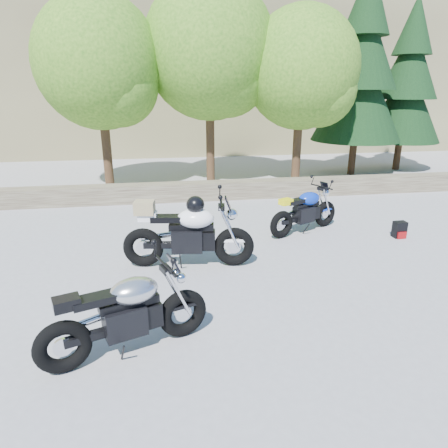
{
  "coord_description": "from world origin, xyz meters",
  "views": [
    {
      "loc": [
        -0.88,
        -5.71,
        3.06
      ],
      "look_at": [
        0.2,
        1.0,
        0.75
      ],
      "focal_mm": 32.0,
      "sensor_mm": 36.0,
      "label": 1
    }
  ],
  "objects_px": {
    "white_bike": "(188,233)",
    "silver_bike": "(127,315)",
    "blue_bike": "(305,211)",
    "backpack": "(400,230)"
  },
  "relations": [
    {
      "from": "white_bike",
      "to": "silver_bike",
      "type": "bearing_deg",
      "value": -102.72
    },
    {
      "from": "silver_bike",
      "to": "blue_bike",
      "type": "distance_m",
      "value": 5.24
    },
    {
      "from": "white_bike",
      "to": "blue_bike",
      "type": "distance_m",
      "value": 3.05
    },
    {
      "from": "white_bike",
      "to": "blue_bike",
      "type": "relative_size",
      "value": 1.28
    },
    {
      "from": "white_bike",
      "to": "backpack",
      "type": "xyz_separation_m",
      "value": [
        4.61,
        0.74,
        -0.47
      ]
    },
    {
      "from": "blue_bike",
      "to": "backpack",
      "type": "xyz_separation_m",
      "value": [
        1.91,
        -0.67,
        -0.31
      ]
    },
    {
      "from": "white_bike",
      "to": "backpack",
      "type": "height_order",
      "value": "white_bike"
    },
    {
      "from": "white_bike",
      "to": "blue_bike",
      "type": "height_order",
      "value": "white_bike"
    },
    {
      "from": "blue_bike",
      "to": "backpack",
      "type": "distance_m",
      "value": 2.05
    },
    {
      "from": "silver_bike",
      "to": "blue_bike",
      "type": "height_order",
      "value": "silver_bike"
    }
  ]
}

